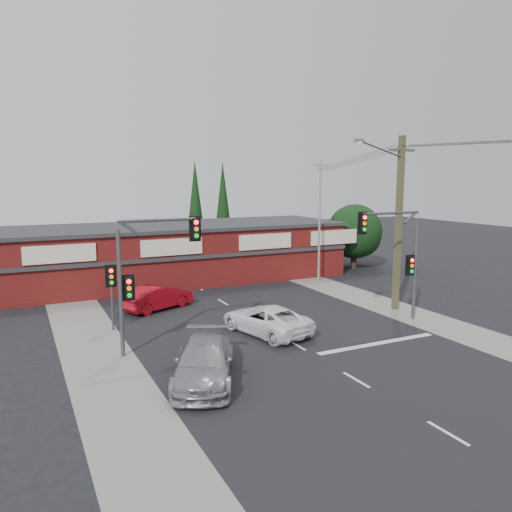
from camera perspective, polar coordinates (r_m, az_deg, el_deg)
name	(u,v)px	position (r m, az deg, el deg)	size (l,w,h in m)	color
ground	(296,345)	(23.49, 4.61, -10.11)	(120.00, 120.00, 0.00)	black
road_strip	(250,318)	(27.70, -0.68, -7.11)	(14.00, 70.00, 0.01)	black
verge_left	(89,339)	(25.43, -18.51, -9.03)	(3.00, 70.00, 0.02)	gray
verge_right	(373,302)	(32.13, 13.22, -5.09)	(3.00, 70.00, 0.02)	gray
stop_line	(377,343)	(24.25, 13.70, -9.69)	(6.50, 0.35, 0.01)	silver
white_suv	(266,319)	(24.92, 1.15, -7.26)	(2.34, 5.08, 1.41)	white
silver_suv	(204,362)	(19.34, -5.94, -11.94)	(2.15, 5.29, 1.53)	#9C9EA1
red_sedan	(158,297)	(29.93, -11.16, -4.65)	(1.53, 4.38, 1.44)	maroon
lane_dashes	(237,311)	(29.21, -2.13, -6.25)	(0.12, 51.05, 0.01)	silver
shop_building	(170,252)	(37.94, -9.80, 0.40)	(27.30, 8.40, 4.22)	#501010
tree_cluster	(353,234)	(43.51, 11.04, 2.45)	(5.90, 5.10, 5.50)	#2D2116
conifer_near	(195,203)	(45.64, -6.94, 6.09)	(1.80, 1.80, 9.25)	#2D2116
conifer_far	(223,201)	(48.74, -3.80, 6.30)	(1.80, 1.80, 9.25)	#2D2116
traffic_mast_left	(145,265)	(21.98, -12.61, -1.03)	(3.77, 0.27, 5.97)	#47494C
traffic_mast_right	(400,249)	(27.37, 16.10, 0.79)	(3.96, 0.27, 5.97)	#47494C
pedestal_signal	(111,284)	(25.97, -16.21, -3.09)	(0.55, 0.27, 3.38)	#47494C
utility_pole	(397,218)	(29.69, 15.83, 4.22)	(4.38, 0.59, 10.00)	brown
steel_pole	(320,218)	(37.28, 7.28, 4.29)	(1.20, 0.16, 9.00)	gray
power_lines	(483,148)	(25.92, 24.54, 11.21)	(2.01, 29.00, 1.22)	black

